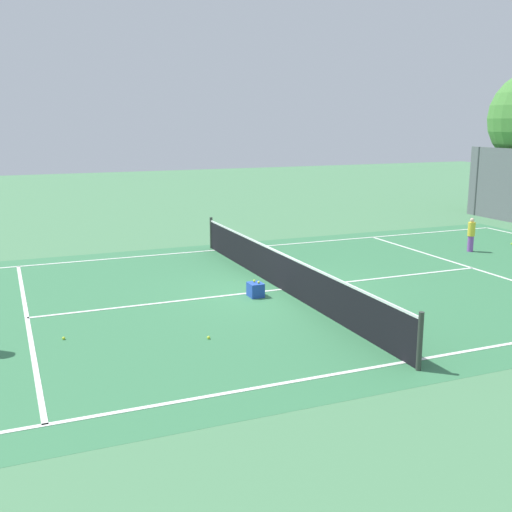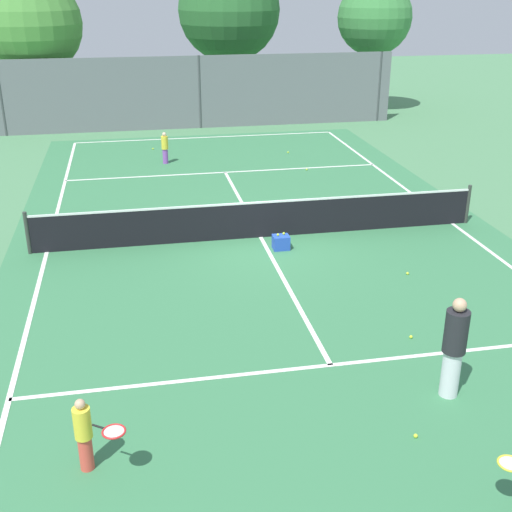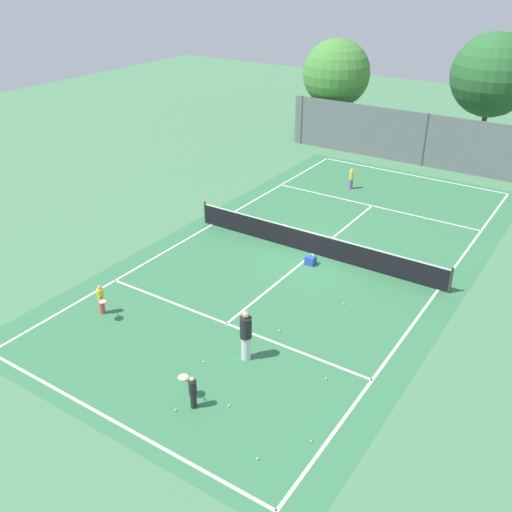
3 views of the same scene
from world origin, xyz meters
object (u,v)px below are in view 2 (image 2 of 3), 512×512
ball_crate (281,242)px  tennis_ball_9 (153,149)px  player_0 (165,148)px  player_2 (86,434)px  tennis_ball_1 (408,273)px  tennis_ball_3 (307,169)px  tennis_ball_5 (411,337)px  tennis_ball_11 (383,221)px  tennis_ball_6 (288,152)px  tennis_ball_10 (416,436)px  player_1 (454,347)px

ball_crate → tennis_ball_9: 11.49m
player_0 → player_2: player_0 is taller
tennis_ball_1 → tennis_ball_3: bearing=89.9°
tennis_ball_1 → tennis_ball_5: bearing=-111.7°
tennis_ball_3 → tennis_ball_11: bearing=-82.5°
player_2 → tennis_ball_3: player_2 is taller
tennis_ball_5 → tennis_ball_6: bearing=85.9°
ball_crate → tennis_ball_9: size_ratio=6.45×
player_0 → tennis_ball_10: 16.84m
tennis_ball_10 → tennis_ball_11: same height
tennis_ball_11 → player_0: bearing=126.9°
tennis_ball_6 → tennis_ball_9: 5.43m
player_0 → player_1: 16.09m
tennis_ball_9 → tennis_ball_11: same height
tennis_ball_3 → tennis_ball_9: size_ratio=1.00×
tennis_ball_6 → tennis_ball_10: same height
tennis_ball_6 → ball_crate: bearing=-104.6°
tennis_ball_6 → tennis_ball_9: bearing=163.1°
tennis_ball_9 → tennis_ball_6: bearing=-16.9°
player_2 → tennis_ball_1: (7.03, 5.34, -0.57)m
player_1 → tennis_ball_6: player_1 is taller
player_1 → tennis_ball_9: (-4.01, 17.89, -0.88)m
player_0 → tennis_ball_3: size_ratio=17.61×
player_0 → tennis_ball_1: size_ratio=17.61×
ball_crate → tennis_ball_5: (1.45, -4.87, -0.15)m
tennis_ball_10 → tennis_ball_3: bearing=81.4°
tennis_ball_3 → tennis_ball_9: same height
tennis_ball_3 → tennis_ball_11: same height
tennis_ball_5 → player_0: bearing=105.3°
player_2 → tennis_ball_9: 18.69m
tennis_ball_1 → tennis_ball_11: bearing=78.1°
tennis_ball_3 → tennis_ball_9: 6.70m
player_2 → ball_crate: 8.69m
player_2 → tennis_ball_10: player_2 is taller
player_0 → tennis_ball_9: player_0 is taller
tennis_ball_11 → tennis_ball_10: bearing=-108.1°
tennis_ball_5 → tennis_ball_9: same height
player_1 → tennis_ball_3: size_ratio=27.02×
tennis_ball_5 → tennis_ball_9: bearing=104.5°
player_0 → tennis_ball_9: bearing=99.3°
player_1 → tennis_ball_10: bearing=-136.0°
player_0 → tennis_ball_3: player_0 is taller
tennis_ball_5 → tennis_ball_10: same height
player_2 → tennis_ball_6: 18.40m
player_0 → player_2: bearing=-97.4°
ball_crate → tennis_ball_6: (2.49, 9.58, -0.15)m
player_0 → player_2: 16.52m
player_1 → ball_crate: bearing=101.0°
tennis_ball_10 → tennis_ball_6: bearing=82.8°
tennis_ball_3 → player_2: bearing=-115.9°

